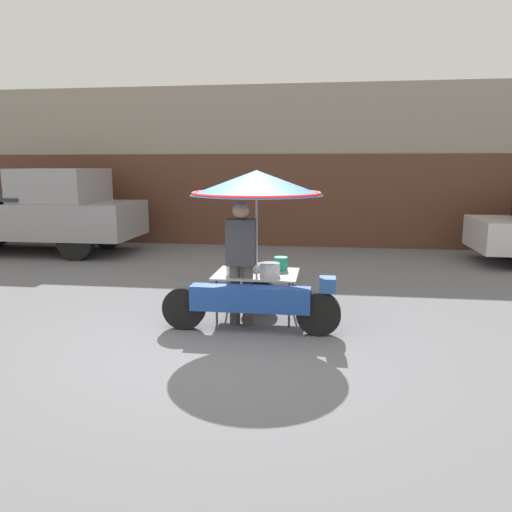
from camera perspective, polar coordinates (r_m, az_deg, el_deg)
name	(u,v)px	position (r m, az deg, el deg)	size (l,w,h in m)	color
ground_plane	(230,339)	(6.28, -3.02, -9.42)	(36.00, 36.00, 0.00)	slate
shopfront_building	(286,167)	(14.13, 3.41, 10.10)	(28.00, 2.06, 4.15)	gray
vendor_motorcycle_cart	(256,206)	(6.71, 0.02, 5.68)	(2.31, 1.80, 2.06)	black
vendor_person	(241,257)	(6.60, -1.71, -0.09)	(0.38, 0.22, 1.65)	#4C473D
pickup_truck	(36,212)	(13.32, -23.89, 4.62)	(5.28, 1.99, 2.04)	black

